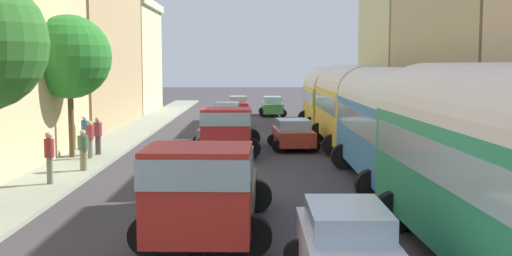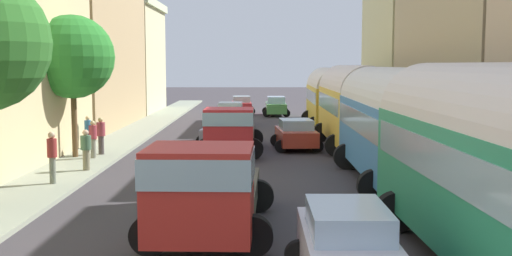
# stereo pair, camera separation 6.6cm
# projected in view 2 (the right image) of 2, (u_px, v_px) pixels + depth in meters

# --- Properties ---
(ground_plane) EXTENTS (154.00, 154.00, 0.00)m
(ground_plane) POSITION_uv_depth(u_px,v_px,m) (255.00, 142.00, 32.72)
(ground_plane) COLOR #393539
(sidewalk_left) EXTENTS (2.50, 70.00, 0.14)m
(sidewalk_left) POSITION_uv_depth(u_px,v_px,m) (119.00, 141.00, 32.68)
(sidewalk_left) COLOR gray
(sidewalk_left) RESTS_ON ground
(sidewalk_right) EXTENTS (2.50, 70.00, 0.14)m
(sidewalk_right) POSITION_uv_depth(u_px,v_px,m) (391.00, 140.00, 32.74)
(sidewalk_right) COLOR gray
(sidewalk_right) RESTS_ON ground
(building_left_3) EXTENTS (5.72, 14.83, 8.89)m
(building_left_3) POSITION_uv_depth(u_px,v_px,m) (77.00, 59.00, 39.11)
(building_left_3) COLOR tan
(building_left_3) RESTS_ON ground
(building_left_4) EXTENTS (5.34, 10.25, 9.35)m
(building_left_4) POSITION_uv_depth(u_px,v_px,m) (125.00, 57.00, 51.91)
(building_left_4) COLOR beige
(building_left_4) RESTS_ON ground
(building_right_2) EXTENTS (6.00, 14.95, 11.80)m
(building_right_2) POSITION_uv_depth(u_px,v_px,m) (480.00, 28.00, 30.71)
(building_right_2) COLOR tan
(building_right_2) RESTS_ON ground
(building_right_3) EXTENTS (5.72, 11.27, 11.75)m
(building_right_3) POSITION_uv_depth(u_px,v_px,m) (408.00, 39.00, 44.29)
(building_right_3) COLOR beige
(building_right_3) RESTS_ON ground
(parked_bus_0) EXTENTS (3.50, 9.41, 4.17)m
(parked_bus_0) POSITION_uv_depth(u_px,v_px,m) (491.00, 157.00, 12.11)
(parked_bus_0) COLOR #299167
(parked_bus_0) RESTS_ON ground
(parked_bus_1) EXTENTS (3.34, 9.51, 4.03)m
(parked_bus_1) POSITION_uv_depth(u_px,v_px,m) (390.00, 120.00, 21.07)
(parked_bus_1) COLOR #3B7ABB
(parked_bus_1) RESTS_ON ground
(parked_bus_2) EXTENTS (3.27, 8.65, 4.07)m
(parked_bus_2) POSITION_uv_depth(u_px,v_px,m) (349.00, 102.00, 30.02)
(parked_bus_2) COLOR gold
(parked_bus_2) RESTS_ON ground
(parked_bus_3) EXTENTS (3.35, 8.25, 3.90)m
(parked_bus_3) POSITION_uv_depth(u_px,v_px,m) (327.00, 95.00, 38.98)
(parked_bus_3) COLOR gold
(parked_bus_3) RESTS_ON ground
(cargo_truck_0) EXTENTS (3.24, 6.79, 2.40)m
(cargo_truck_0) POSITION_uv_depth(u_px,v_px,m) (205.00, 188.00, 14.29)
(cargo_truck_0) COLOR #B52921
(cargo_truck_0) RESTS_ON ground
(cargo_truck_1) EXTENTS (3.01, 6.70, 2.23)m
(cargo_truck_1) POSITION_uv_depth(u_px,v_px,m) (229.00, 129.00, 28.00)
(cargo_truck_1) COLOR red
(cargo_truck_1) RESTS_ON ground
(car_0) EXTENTS (2.31, 4.50, 1.46)m
(car_0) POSITION_uv_depth(u_px,v_px,m) (218.00, 130.00, 31.86)
(car_0) COLOR gray
(car_0) RESTS_ON ground
(car_1) EXTENTS (2.42, 3.94, 1.57)m
(car_1) POSITION_uv_depth(u_px,v_px,m) (228.00, 114.00, 41.27)
(car_1) COLOR silver
(car_1) RESTS_ON ground
(car_2) EXTENTS (2.28, 3.83, 1.47)m
(car_2) POSITION_uv_depth(u_px,v_px,m) (239.00, 105.00, 51.02)
(car_2) COLOR #B3262C
(car_2) RESTS_ON ground
(car_3) EXTENTS (2.18, 4.03, 1.60)m
(car_3) POSITION_uv_depth(u_px,v_px,m) (345.00, 249.00, 11.08)
(car_3) COLOR silver
(car_3) RESTS_ON ground
(car_4) EXTENTS (2.46, 3.78, 1.46)m
(car_4) POSITION_uv_depth(u_px,v_px,m) (293.00, 134.00, 29.86)
(car_4) COLOR #B13726
(car_4) RESTS_ON ground
(car_5) EXTENTS (2.18, 4.05, 1.54)m
(car_5) POSITION_uv_depth(u_px,v_px,m) (273.00, 106.00, 49.13)
(car_5) COLOR #4D954C
(car_5) RESTS_ON ground
(pedestrian_0) EXTENTS (0.54, 0.54, 1.78)m
(pedestrian_0) POSITION_uv_depth(u_px,v_px,m) (98.00, 135.00, 27.15)
(pedestrian_0) COLOR #433C3A
(pedestrian_0) RESTS_ON ground
(pedestrian_1) EXTENTS (0.43, 0.43, 1.68)m
(pedestrian_1) POSITION_uv_depth(u_px,v_px,m) (85.00, 131.00, 29.09)
(pedestrian_1) COLOR #2E344C
(pedestrian_1) RESTS_ON ground
(pedestrian_2) EXTENTS (0.34, 0.34, 1.74)m
(pedestrian_2) POSITION_uv_depth(u_px,v_px,m) (90.00, 138.00, 26.07)
(pedestrian_2) COLOR slate
(pedestrian_2) RESTS_ON ground
(pedestrian_3) EXTENTS (0.56, 0.56, 1.68)m
(pedestrian_3) POSITION_uv_depth(u_px,v_px,m) (83.00, 149.00, 23.09)
(pedestrian_3) COLOR #787155
(pedestrian_3) RESTS_ON ground
(pedestrian_4) EXTENTS (0.35, 0.35, 1.89)m
(pedestrian_4) POSITION_uv_depth(u_px,v_px,m) (49.00, 155.00, 20.47)
(pedestrian_4) COLOR slate
(pedestrian_4) RESTS_ON ground
(roadside_tree_2) EXTENTS (3.56, 3.56, 6.22)m
(roadside_tree_2) POSITION_uv_depth(u_px,v_px,m) (70.00, 57.00, 26.05)
(roadside_tree_2) COLOR brown
(roadside_tree_2) RESTS_ON ground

